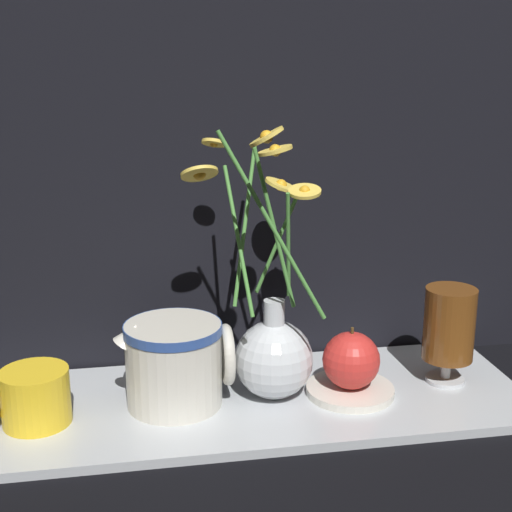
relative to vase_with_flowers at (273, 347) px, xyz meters
The scene contains 8 objects.
ground_plane 0.09m from the vase_with_flowers, behind, with size 6.00×6.00×0.00m, color black.
shelf 0.08m from the vase_with_flowers, behind, with size 0.74×0.26×0.01m.
vase_with_flowers is the anchor object (origin of this frame).
yellow_mug 0.30m from the vase_with_flowers, behind, with size 0.09×0.08×0.07m.
ceramic_pitcher 0.13m from the vase_with_flowers, behind, with size 0.15×0.12×0.12m.
tea_glass 0.24m from the vase_with_flowers, ahead, with size 0.07×0.07×0.13m.
saucer_plate 0.12m from the vase_with_flowers, ahead, with size 0.12×0.12×0.01m.
orange_fruit 0.11m from the vase_with_flowers, ahead, with size 0.08×0.08×0.08m.
Camera 1 is at (-0.14, -0.84, 0.44)m, focal length 50.00 mm.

